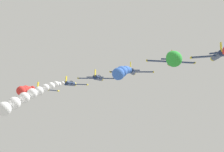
% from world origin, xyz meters
% --- Properties ---
extents(airplane_lead, '(9.55, 10.35, 2.53)m').
position_xyz_m(airplane_lead, '(-21.06, 16.12, 88.19)').
color(airplane_lead, navy).
extents(smoke_trail_lead, '(2.39, 13.22, 2.35)m').
position_xyz_m(smoke_trail_lead, '(-20.47, 0.47, 87.77)').
color(smoke_trail_lead, red).
extents(airplane_left_inner, '(9.57, 10.35, 2.34)m').
position_xyz_m(airplane_left_inner, '(-12.12, 10.65, 89.44)').
color(airplane_left_inner, navy).
extents(smoke_trail_left_inner, '(7.69, 22.69, 7.11)m').
position_xyz_m(smoke_trail_left_inner, '(-15.88, -12.29, 86.03)').
color(smoke_trail_left_inner, white).
extents(airplane_right_inner, '(9.56, 10.35, 2.32)m').
position_xyz_m(airplane_right_inner, '(-3.75, 3.74, 90.59)').
color(airplane_right_inner, navy).
extents(airplane_left_outer, '(9.56, 10.35, 2.32)m').
position_xyz_m(airplane_left_outer, '(4.70, -2.78, 91.69)').
color(airplane_left_outer, navy).
extents(smoke_trail_left_outer, '(2.85, 11.68, 2.99)m').
position_xyz_m(smoke_trail_left_outer, '(3.90, -16.88, 90.87)').
color(smoke_trail_left_outer, blue).
extents(airplane_right_outer, '(9.56, 10.35, 2.35)m').
position_xyz_m(airplane_right_outer, '(12.78, -9.91, 93.25)').
color(airplane_right_outer, navy).
extents(smoke_trail_right_outer, '(2.43, 13.24, 2.93)m').
position_xyz_m(smoke_trail_right_outer, '(12.68, -25.54, 92.51)').
color(smoke_trail_right_outer, green).
extents(airplane_trailing, '(9.56, 10.35, 2.35)m').
position_xyz_m(airplane_trailing, '(20.67, -17.59, 93.59)').
color(airplane_trailing, navy).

